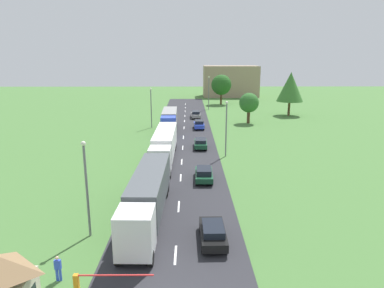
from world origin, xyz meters
TOP-DOWN VIEW (x-y plane):
  - road at (0.00, 24.50)m, footprint 10.00×140.00m
  - lane_marking_centre at (0.00, 23.37)m, footprint 0.16×123.39m
  - truck_lead at (-2.44, 11.45)m, footprint 2.81×14.48m
  - truck_second at (-2.24, 28.45)m, footprint 2.65×15.01m
  - truck_third at (-2.55, 46.41)m, footprint 2.68×12.30m
  - car_lead at (2.66, 7.63)m, footprint 1.88×4.43m
  - car_second at (2.54, 20.73)m, footprint 1.92×4.40m
  - car_third at (2.64, 34.60)m, footprint 1.90×4.54m
  - car_fourth at (2.79, 48.47)m, footprint 1.90×3.99m
  - car_fifth at (2.37, 59.93)m, footprint 2.10×4.55m
  - barrier_gate at (-4.80, 2.31)m, footprint 4.64×0.28m
  - person_lead at (-6.97, 3.26)m, footprint 0.38×0.22m
  - lamppost_lead at (-6.57, 8.78)m, footprint 0.36×0.36m
  - lamppost_second at (5.88, 30.29)m, footprint 0.36×0.36m
  - lamppost_third at (-6.12, 49.87)m, footprint 0.36×0.36m
  - lamppost_fourth at (5.89, 72.74)m, footprint 0.36×0.36m
  - tree_oak at (12.89, 54.32)m, footprint 3.91×3.91m
  - tree_birch at (9.85, 82.34)m, footprint 5.53×5.53m
  - tree_maple at (23.55, 63.42)m, footprint 5.89×5.89m
  - distant_building at (14.66, 102.05)m, footprint 17.72×9.52m

SIDE VIEW (x-z plane):
  - road at x=0.00m, z-range 0.00..0.06m
  - lane_marking_centre at x=0.00m, z-range 0.06..0.07m
  - barrier_gate at x=-4.80m, z-range 0.17..1.22m
  - car_third at x=2.64m, z-range 0.10..1.50m
  - car_second at x=2.54m, z-range 0.10..1.52m
  - car_lead at x=2.66m, z-range 0.10..1.52m
  - person_lead at x=-6.97m, z-range 0.03..1.69m
  - car_fifth at x=2.37m, z-range 0.09..1.64m
  - car_fourth at x=2.79m, z-range 0.08..1.68m
  - truck_third at x=-2.55m, z-range 0.34..3.93m
  - truck_second at x=-2.24m, z-range 0.33..3.99m
  - truck_lead at x=-2.44m, z-range 0.34..4.07m
  - tree_oak at x=12.89m, z-range 1.04..7.12m
  - lamppost_lead at x=-6.57m, z-range 0.47..7.86m
  - lamppost_third at x=-6.12m, z-range 0.47..7.90m
  - lamppost_second at x=5.88m, z-range 0.47..7.94m
  - lamppost_fourth at x=5.89m, z-range 0.48..8.73m
  - distant_building at x=14.66m, z-range 0.00..9.95m
  - tree_birch at x=9.85m, z-range 1.30..9.46m
  - tree_maple at x=23.55m, z-range 1.60..11.30m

